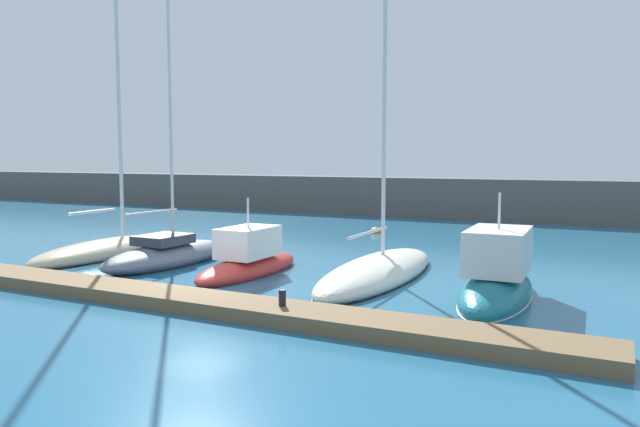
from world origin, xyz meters
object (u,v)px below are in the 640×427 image
sailboat_sand_nearest (105,248)px  dock_bollard (282,298)px  sailboat_slate_second (168,253)px  sailboat_ivory_fourth (378,270)px  mooring_buoy_orange (375,233)px  motorboat_red_third (249,260)px  motorboat_teal_fifth (497,280)px

sailboat_sand_nearest → dock_bollard: 13.85m
sailboat_sand_nearest → dock_bollard: bearing=-117.9°
sailboat_slate_second → sailboat_ivory_fourth: 8.89m
mooring_buoy_orange → dock_bollard: dock_bollard is taller
motorboat_red_third → sailboat_slate_second: bearing=87.7°
motorboat_red_third → motorboat_teal_fifth: (9.14, 0.17, 0.08)m
sailboat_slate_second → sailboat_ivory_fourth: sailboat_ivory_fourth is taller
sailboat_sand_nearest → mooring_buoy_orange: bearing=-34.7°
motorboat_teal_fifth → dock_bollard: bearing=136.1°
sailboat_slate_second → motorboat_teal_fifth: bearing=-88.9°
motorboat_red_third → sailboat_ivory_fourth: 4.90m
sailboat_sand_nearest → motorboat_red_third: bearing=-98.1°
motorboat_teal_fifth → mooring_buoy_orange: bearing=32.9°
sailboat_ivory_fourth → mooring_buoy_orange: sailboat_ivory_fourth is taller
motorboat_red_third → sailboat_ivory_fourth: sailboat_ivory_fourth is taller
sailboat_slate_second → motorboat_red_third: size_ratio=2.16×
motorboat_red_third → dock_bollard: motorboat_red_third is taller
motorboat_red_third → mooring_buoy_orange: (-0.29, 13.70, -0.51)m
sailboat_slate_second → mooring_buoy_orange: bearing=-14.7°
motorboat_red_third → dock_bollard: bearing=-138.8°
sailboat_sand_nearest → mooring_buoy_orange: sailboat_sand_nearest is taller
sailboat_sand_nearest → motorboat_teal_fifth: bearing=-95.2°
motorboat_teal_fifth → sailboat_sand_nearest: bearing=86.5°
sailboat_sand_nearest → mooring_buoy_orange: size_ratio=25.58×
sailboat_sand_nearest → motorboat_red_third: size_ratio=2.85×
motorboat_red_third → motorboat_teal_fifth: motorboat_teal_fifth is taller
motorboat_teal_fifth → motorboat_red_third: bearing=89.1°
sailboat_slate_second → dock_bollard: (8.56, -5.22, 0.16)m
sailboat_slate_second → motorboat_teal_fifth: sailboat_slate_second is taller
motorboat_red_third → sailboat_ivory_fourth: (4.68, 1.45, -0.20)m
dock_bollard → sailboat_slate_second: bearing=148.6°
sailboat_ivory_fourth → motorboat_teal_fifth: sailboat_ivory_fourth is taller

